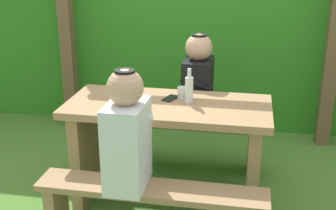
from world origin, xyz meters
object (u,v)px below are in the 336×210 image
at_px(bench_near, 151,204).
at_px(cell_phone, 170,98).
at_px(person_black_coat, 198,83).
at_px(bottle_right, 128,90).
at_px(picnic_table, 168,136).
at_px(bottle_left, 189,89).
at_px(drinking_glass, 183,93).
at_px(bench_far, 180,133).
at_px(person_white_shirt, 127,134).

distance_m(bench_near, cell_phone, 0.79).
bearing_deg(person_black_coat, bench_near, -97.24).
xyz_separation_m(person_black_coat, bottle_right, (-0.41, -0.60, 0.10)).
relative_size(picnic_table, cell_phone, 10.00).
bearing_deg(bottle_left, drinking_glass, 124.17).
height_order(picnic_table, bench_far, picnic_table).
distance_m(drinking_glass, cell_phone, 0.10).
height_order(picnic_table, cell_phone, cell_phone).
height_order(bench_near, person_black_coat, person_black_coat).
distance_m(person_white_shirt, cell_phone, 0.65).
relative_size(person_black_coat, cell_phone, 5.14).
xyz_separation_m(bottle_left, cell_phone, (-0.14, 0.05, -0.09)).
xyz_separation_m(bench_far, cell_phone, (-0.00, -0.45, 0.46)).
xyz_separation_m(bench_far, drinking_glass, (0.08, -0.42, 0.50)).
bearing_deg(cell_phone, picnic_table, -70.28).
height_order(bench_near, bottle_right, bottle_right).
xyz_separation_m(person_white_shirt, cell_phone, (0.14, 0.64, 0.01)).
bearing_deg(bottle_right, person_black_coat, 56.10).
distance_m(person_black_coat, bottle_left, 0.51).
xyz_separation_m(picnic_table, cell_phone, (-0.00, 0.09, 0.25)).
xyz_separation_m(person_black_coat, cell_phone, (-0.14, -0.45, 0.01)).
height_order(bench_far, person_white_shirt, person_white_shirt).
xyz_separation_m(picnic_table, bottle_right, (-0.27, -0.06, 0.34)).
xyz_separation_m(person_white_shirt, drinking_glass, (0.22, 0.67, 0.05)).
height_order(person_white_shirt, bottle_left, person_white_shirt).
xyz_separation_m(bench_near, bottle_right, (-0.27, 0.49, 0.55)).
xyz_separation_m(picnic_table, person_black_coat, (0.14, 0.55, 0.24)).
bearing_deg(person_black_coat, bottle_left, -90.10).
relative_size(picnic_table, bottle_left, 5.82).
bearing_deg(person_black_coat, picnic_table, -104.29).
bearing_deg(person_black_coat, person_white_shirt, -104.31).
distance_m(person_white_shirt, bottle_right, 0.51).
distance_m(bench_near, bottle_left, 0.82).
bearing_deg(picnic_table, cell_phone, 91.68).
bearing_deg(bench_near, person_white_shirt, 178.64).
relative_size(person_black_coat, drinking_glass, 8.92).
distance_m(bottle_right, cell_phone, 0.32).
relative_size(bench_near, person_black_coat, 1.95).
xyz_separation_m(picnic_table, drinking_glass, (0.08, 0.13, 0.29)).
relative_size(picnic_table, person_white_shirt, 1.95).
distance_m(bench_far, bottle_right, 0.86).
height_order(bench_near, cell_phone, cell_phone).
bearing_deg(bench_near, picnic_table, 90.00).
distance_m(person_white_shirt, bottle_left, 0.66).
bearing_deg(picnic_table, person_white_shirt, -104.34).
distance_m(drinking_glass, bottle_left, 0.12).
relative_size(bench_far, person_white_shirt, 1.95).
bearing_deg(bench_near, bench_far, 90.00).
bearing_deg(bench_near, drinking_glass, 83.23).
xyz_separation_m(bench_far, person_white_shirt, (-0.14, -1.09, 0.45)).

